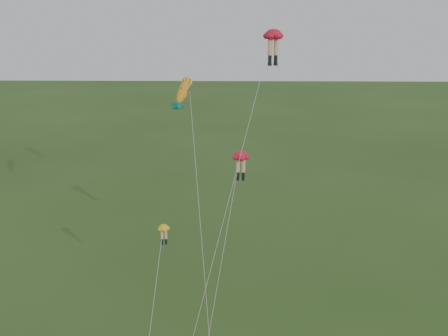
{
  "coord_description": "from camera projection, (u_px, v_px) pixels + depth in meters",
  "views": [
    {
      "loc": [
        3.08,
        -32.34,
        23.39
      ],
      "look_at": [
        2.32,
        6.0,
        11.5
      ],
      "focal_mm": 40.0,
      "sensor_mm": 36.0,
      "label": 1
    }
  ],
  "objects": [
    {
      "name": "legs_kite_red_high",
      "position": [
        272.0,
        40.0,
        38.45
      ],
      "size": [
        7.26,
        10.39,
        22.29
      ],
      "rotation": [
        0.0,
        0.0,
        0.34
      ],
      "color": "red",
      "rests_on": "ground"
    },
    {
      "name": "ground",
      "position": [
        192.0,
        336.0,
        37.87
      ],
      "size": [
        300.0,
        300.0,
        0.0
      ],
      "primitive_type": "plane",
      "color": "#2A4719",
      "rests_on": "ground"
    },
    {
      "name": "fish_kite",
      "position": [
        184.0,
        92.0,
        39.08
      ],
      "size": [
        3.36,
        10.29,
        18.83
      ],
      "rotation": [
        0.71,
        0.0,
        -0.35
      ],
      "color": "yellow",
      "rests_on": "ground"
    },
    {
      "name": "legs_kite_red_mid",
      "position": [
        240.0,
        160.0,
        40.75
      ],
      "size": [
        3.39,
        9.26,
        12.68
      ],
      "rotation": [
        0.0,
        0.0,
        -0.13
      ],
      "color": "red",
      "rests_on": "ground"
    },
    {
      "name": "legs_kite_yellow",
      "position": [
        163.0,
        234.0,
        38.84
      ],
      "size": [
        1.33,
        6.2,
        7.67
      ],
      "rotation": [
        0.0,
        0.0,
        0.07
      ],
      "color": "yellow",
      "rests_on": "ground"
    }
  ]
}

